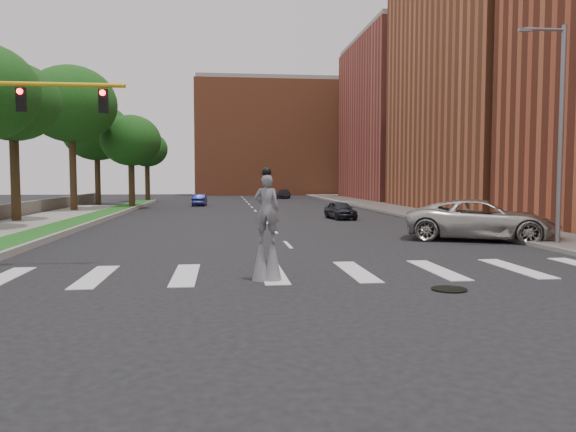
{
  "coord_description": "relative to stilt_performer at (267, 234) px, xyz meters",
  "views": [
    {
      "loc": [
        -2.74,
        -15.61,
        2.89
      ],
      "look_at": [
        -0.77,
        1.35,
        1.7
      ],
      "focal_mm": 35.0,
      "sensor_mm": 36.0,
      "label": 1
    }
  ],
  "objects": [
    {
      "name": "building_backdrop",
      "position": [
        7.54,
        78.15,
        7.7
      ],
      "size": [
        26.0,
        14.0,
        18.0
      ],
      "primitive_type": "cube",
      "color": "#AB5835",
      "rests_on": "ground"
    },
    {
      "name": "car_far",
      "position": [
        6.9,
        59.23,
        -0.7
      ],
      "size": [
        2.4,
        4.37,
        1.2
      ],
      "primitive_type": "imported",
      "rotation": [
        0.0,
        0.0,
        -0.18
      ],
      "color": "black",
      "rests_on": "ground"
    },
    {
      "name": "sidewalk_right",
      "position": [
        14.04,
        25.15,
        -1.21
      ],
      "size": [
        5.0,
        90.0,
        0.18
      ],
      "primitive_type": "cube",
      "color": "gray",
      "rests_on": "ground"
    },
    {
      "name": "tree_6",
      "position": [
        -9.44,
        36.86,
        4.84
      ],
      "size": [
        5.4,
        5.4,
        8.48
      ],
      "color": "#332314",
      "rests_on": "ground"
    },
    {
      "name": "stilt_performer",
      "position": [
        0.0,
        0.0,
        0.0
      ],
      "size": [
        0.83,
        0.61,
        3.16
      ],
      "rotation": [
        0.0,
        0.0,
        2.9
      ],
      "color": "#332314",
      "rests_on": "ground"
    },
    {
      "name": "car_near",
      "position": [
        6.81,
        22.29,
        -0.69
      ],
      "size": [
        1.91,
        3.77,
        1.23
      ],
      "primitive_type": "imported",
      "rotation": [
        0.0,
        0.0,
        0.13
      ],
      "color": "black",
      "rests_on": "ground"
    },
    {
      "name": "building_far",
      "position": [
        23.54,
        54.15,
        8.7
      ],
      "size": [
        16.0,
        22.0,
        20.0
      ],
      "primitive_type": "cube",
      "color": "#AF4D40",
      "rests_on": "ground"
    },
    {
      "name": "suv_crossing",
      "position": [
        10.54,
        8.91,
        -0.37
      ],
      "size": [
        7.38,
        5.58,
        1.86
      ],
      "primitive_type": "imported",
      "rotation": [
        0.0,
        0.0,
        1.14
      ],
      "color": "#BBB8B1",
      "rests_on": "ground"
    },
    {
      "name": "ground_plane",
      "position": [
        1.54,
        0.15,
        -1.3
      ],
      "size": [
        160.0,
        160.0,
        0.0
      ],
      "primitive_type": "plane",
      "color": "black",
      "rests_on": "ground"
    },
    {
      "name": "streetlight",
      "position": [
        12.44,
        6.15,
        3.59
      ],
      "size": [
        2.05,
        0.2,
        9.0
      ],
      "color": "slate",
      "rests_on": "ground"
    },
    {
      "name": "manhole",
      "position": [
        4.54,
        -1.85,
        -1.28
      ],
      "size": [
        0.9,
        0.9,
        0.04
      ],
      "primitive_type": "cylinder",
      "color": "black",
      "rests_on": "ground"
    },
    {
      "name": "tree_3",
      "position": [
        -14.0,
        21.08,
        6.16
      ],
      "size": [
        5.69,
        5.69,
        9.94
      ],
      "color": "#332314",
      "rests_on": "ground"
    },
    {
      "name": "building_mid",
      "position": [
        23.54,
        30.15,
        10.7
      ],
      "size": [
        16.0,
        22.0,
        24.0
      ],
      "primitive_type": "cube",
      "color": "#AB5835",
      "rests_on": "ground"
    },
    {
      "name": "tree_7",
      "position": [
        -9.93,
        51.42,
        4.74
      ],
      "size": [
        4.78,
        4.78,
        8.13
      ],
      "color": "#332314",
      "rests_on": "ground"
    },
    {
      "name": "tree_5",
      "position": [
        -13.83,
        43.46,
        6.1
      ],
      "size": [
        6.78,
        6.78,
        10.32
      ],
      "color": "#332314",
      "rests_on": "ground"
    },
    {
      "name": "car_mid",
      "position": [
        -3.53,
        41.34,
        -0.72
      ],
      "size": [
        1.43,
        3.61,
        1.17
      ],
      "primitive_type": "imported",
      "rotation": [
        0.0,
        0.0,
        3.09
      ],
      "color": "navy",
      "rests_on": "ground"
    },
    {
      "name": "tree_4",
      "position": [
        -13.41,
        32.39,
        7.48
      ],
      "size": [
        7.31,
        7.31,
        11.92
      ],
      "color": "#332314",
      "rests_on": "ground"
    },
    {
      "name": "grass_median",
      "position": [
        -9.96,
        20.15,
        -1.18
      ],
      "size": [
        2.0,
        60.0,
        0.25
      ],
      "primitive_type": "cube",
      "color": "#175217",
      "rests_on": "ground"
    },
    {
      "name": "median_curb",
      "position": [
        -8.91,
        20.15,
        -1.16
      ],
      "size": [
        0.2,
        60.0,
        0.28
      ],
      "primitive_type": "cube",
      "color": "gray",
      "rests_on": "ground"
    }
  ]
}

